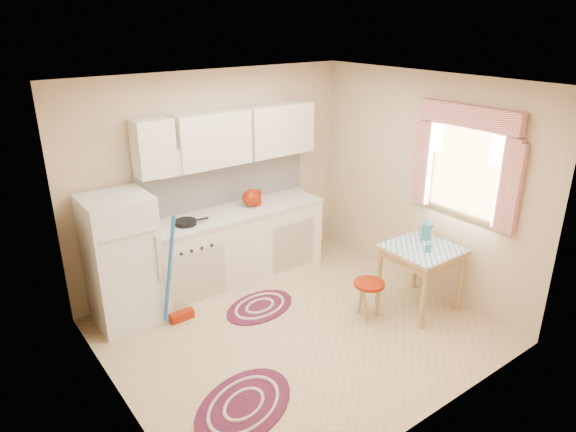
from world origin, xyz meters
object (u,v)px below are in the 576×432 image
object	(u,v)px
fridge	(122,261)
table	(419,278)
stool	(368,300)
base_cabinets	(234,249)

from	to	relation	value
fridge	table	size ratio (longest dim) A/B	1.94
stool	fridge	bearing A→B (deg)	144.42
table	stool	world-z (taller)	table
fridge	base_cabinets	bearing A→B (deg)	2.12
fridge	base_cabinets	world-z (taller)	fridge
fridge	base_cabinets	distance (m)	1.37
fridge	table	xyz separation A→B (m)	(2.68, -1.67, -0.34)
fridge	table	distance (m)	3.18
fridge	stool	size ratio (longest dim) A/B	3.33
fridge	base_cabinets	size ratio (longest dim) A/B	0.62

